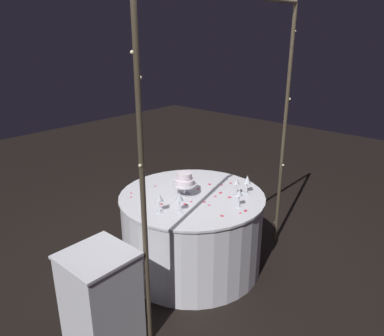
# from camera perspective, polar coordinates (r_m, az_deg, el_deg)

# --- Properties ---
(ground_plane) EXTENTS (12.00, 12.00, 0.00)m
(ground_plane) POSITION_cam_1_polar(r_m,az_deg,el_deg) (3.80, 0.00, -14.43)
(ground_plane) COLOR black
(decorative_arch) EXTENTS (1.92, 0.06, 2.42)m
(decorative_arch) POSITION_cam_1_polar(r_m,az_deg,el_deg) (2.95, 5.87, 7.88)
(decorative_arch) COLOR #473D2D
(decorative_arch) RESTS_ON ground
(main_table) EXTENTS (1.34, 1.34, 0.75)m
(main_table) POSITION_cam_1_polar(r_m,az_deg,el_deg) (3.60, 0.00, -9.53)
(main_table) COLOR white
(main_table) RESTS_ON ground
(side_table) EXTENTS (0.44, 0.44, 0.77)m
(side_table) POSITION_cam_1_polar(r_m,az_deg,el_deg) (2.83, -13.71, -19.29)
(side_table) COLOR white
(side_table) RESTS_ON ground
(tiered_cake) EXTENTS (0.22, 0.22, 0.22)m
(tiered_cake) POSITION_cam_1_polar(r_m,az_deg,el_deg) (3.38, -1.16, -1.98)
(tiered_cake) COLOR silver
(tiered_cake) RESTS_ON main_table
(wine_glass_0) EXTENTS (0.07, 0.07, 0.17)m
(wine_glass_0) POSITION_cam_1_polar(r_m,az_deg,el_deg) (3.08, -1.94, -4.52)
(wine_glass_0) COLOR silver
(wine_glass_0) RESTS_ON main_table
(wine_glass_1) EXTENTS (0.06, 0.06, 0.17)m
(wine_glass_1) POSITION_cam_1_polar(r_m,az_deg,el_deg) (3.40, 6.83, -2.19)
(wine_glass_1) COLOR silver
(wine_glass_1) RESTS_ON main_table
(wine_glass_2) EXTENTS (0.06, 0.06, 0.16)m
(wine_glass_2) POSITION_cam_1_polar(r_m,az_deg,el_deg) (3.18, 7.24, -3.96)
(wine_glass_2) COLOR silver
(wine_glass_2) RESTS_ON main_table
(wine_glass_3) EXTENTS (0.07, 0.07, 0.17)m
(wine_glass_3) POSITION_cam_1_polar(r_m,az_deg,el_deg) (3.08, -5.00, -4.60)
(wine_glass_3) COLOR silver
(wine_glass_3) RESTS_ON main_table
(wine_glass_4) EXTENTS (0.07, 0.07, 0.17)m
(wine_glass_4) POSITION_cam_1_polar(r_m,az_deg,el_deg) (3.46, 8.46, -1.84)
(wine_glass_4) COLOR silver
(wine_glass_4) RESTS_ON main_table
(rose_petal_0) EXTENTS (0.04, 0.04, 0.00)m
(rose_petal_0) POSITION_cam_1_polar(r_m,az_deg,el_deg) (3.71, 5.93, -2.31)
(rose_petal_0) COLOR #E02D47
(rose_petal_0) RESTS_ON main_table
(rose_petal_1) EXTENTS (0.03, 0.03, 0.00)m
(rose_petal_1) POSITION_cam_1_polar(r_m,az_deg,el_deg) (3.12, 7.40, -6.85)
(rose_petal_1) COLOR #E02D47
(rose_petal_1) RESTS_ON main_table
(rose_petal_2) EXTENTS (0.03, 0.04, 0.00)m
(rose_petal_2) POSITION_cam_1_polar(r_m,az_deg,el_deg) (3.25, -1.06, -5.54)
(rose_petal_2) COLOR #E02D47
(rose_petal_2) RESTS_ON main_table
(rose_petal_3) EXTENTS (0.03, 0.04, 0.00)m
(rose_petal_3) POSITION_cam_1_polar(r_m,az_deg,el_deg) (3.06, 4.61, -7.31)
(rose_petal_3) COLOR #E02D47
(rose_petal_3) RESTS_ON main_table
(rose_petal_4) EXTENTS (0.05, 0.05, 0.00)m
(rose_petal_4) POSITION_cam_1_polar(r_m,az_deg,el_deg) (3.40, 5.77, -4.47)
(rose_petal_4) COLOR #E02D47
(rose_petal_4) RESTS_ON main_table
(rose_petal_5) EXTENTS (0.02, 0.03, 0.00)m
(rose_petal_5) POSITION_cam_1_polar(r_m,az_deg,el_deg) (3.40, 3.57, -4.38)
(rose_petal_5) COLOR #E02D47
(rose_petal_5) RESTS_ON main_table
(rose_petal_6) EXTENTS (0.04, 0.04, 0.00)m
(rose_petal_6) POSITION_cam_1_polar(r_m,az_deg,el_deg) (3.29, 1.88, -5.22)
(rose_petal_6) COLOR #E02D47
(rose_petal_6) RESTS_ON main_table
(rose_petal_7) EXTENTS (0.03, 0.02, 0.00)m
(rose_petal_7) POSITION_cam_1_polar(r_m,az_deg,el_deg) (3.43, -9.35, -4.41)
(rose_petal_7) COLOR #E02D47
(rose_petal_7) RESTS_ON main_table
(rose_petal_8) EXTENTS (0.04, 0.03, 0.00)m
(rose_petal_8) POSITION_cam_1_polar(r_m,az_deg,el_deg) (3.26, -4.67, -5.54)
(rose_petal_8) COLOR #E02D47
(rose_petal_8) RESTS_ON main_table
(rose_petal_9) EXTENTS (0.04, 0.05, 0.00)m
(rose_petal_9) POSITION_cam_1_polar(r_m,az_deg,el_deg) (3.66, 2.71, -2.50)
(rose_petal_9) COLOR #E02D47
(rose_petal_9) RESTS_ON main_table
(rose_petal_10) EXTENTS (0.02, 0.03, 0.00)m
(rose_petal_10) POSITION_cam_1_polar(r_m,az_deg,el_deg) (3.29, -0.11, -5.19)
(rose_petal_10) COLOR #E02D47
(rose_petal_10) RESTS_ON main_table
(rose_petal_11) EXTENTS (0.04, 0.03, 0.00)m
(rose_petal_11) POSITION_cam_1_polar(r_m,az_deg,el_deg) (3.48, 4.38, -3.80)
(rose_petal_11) COLOR #E02D47
(rose_petal_11) RESTS_ON main_table
(rose_petal_12) EXTENTS (0.03, 0.04, 0.00)m
(rose_petal_12) POSITION_cam_1_polar(r_m,az_deg,el_deg) (3.55, 0.93, -3.23)
(rose_petal_12) COLOR #E02D47
(rose_petal_12) RESTS_ON main_table
(rose_petal_13) EXTENTS (0.03, 0.03, 0.00)m
(rose_petal_13) POSITION_cam_1_polar(r_m,az_deg,el_deg) (3.24, 2.62, -5.69)
(rose_petal_13) COLOR #E02D47
(rose_petal_13) RESTS_ON main_table
(rose_petal_14) EXTENTS (0.03, 0.04, 0.00)m
(rose_petal_14) POSITION_cam_1_polar(r_m,az_deg,el_deg) (3.65, 4.55, -2.60)
(rose_petal_14) COLOR #E02D47
(rose_petal_14) RESTS_ON main_table
(rose_petal_15) EXTENTS (0.03, 0.03, 0.00)m
(rose_petal_15) POSITION_cam_1_polar(r_m,az_deg,el_deg) (3.63, -5.63, -2.78)
(rose_petal_15) COLOR #E02D47
(rose_petal_15) RESTS_ON main_table
(rose_petal_16) EXTENTS (0.03, 0.03, 0.00)m
(rose_petal_16) POSITION_cam_1_polar(r_m,az_deg,el_deg) (3.51, -9.30, -3.80)
(rose_petal_16) COLOR #E02D47
(rose_petal_16) RESTS_ON main_table
(rose_petal_17) EXTENTS (0.05, 0.04, 0.00)m
(rose_petal_17) POSITION_cam_1_polar(r_m,az_deg,el_deg) (3.17, 8.20, -6.48)
(rose_petal_17) COLOR #E02D47
(rose_petal_17) RESTS_ON main_table
(rose_petal_18) EXTENTS (0.03, 0.03, 0.00)m
(rose_petal_18) POSITION_cam_1_polar(r_m,az_deg,el_deg) (3.66, 0.55, -2.49)
(rose_petal_18) COLOR #E02D47
(rose_petal_18) RESTS_ON main_table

